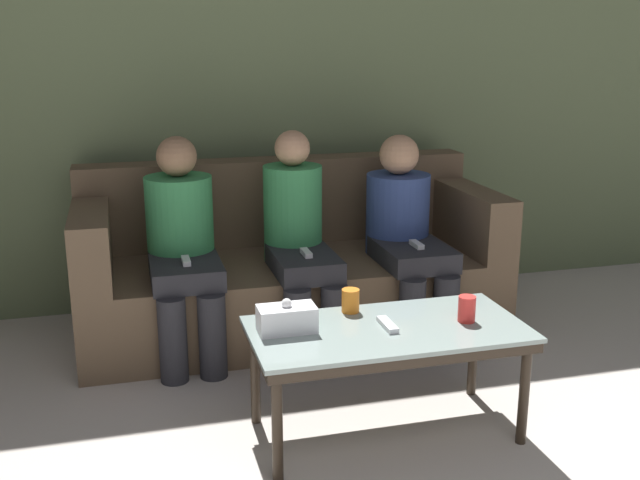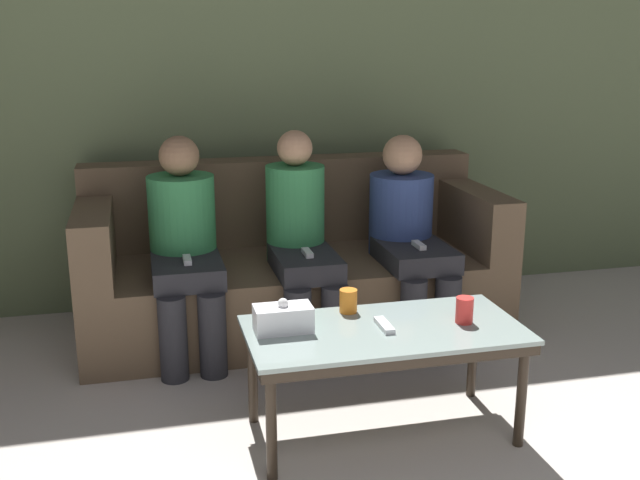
% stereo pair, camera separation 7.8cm
% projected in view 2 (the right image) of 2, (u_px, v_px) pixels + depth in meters
% --- Properties ---
extents(wall_back, '(12.00, 0.06, 2.60)m').
position_uv_depth(wall_back, '(272.00, 79.00, 4.28)').
color(wall_back, '#60704C').
rests_on(wall_back, ground_plane).
extents(couch, '(2.19, 0.90, 0.88)m').
position_uv_depth(couch, '(291.00, 269.00, 4.06)').
color(couch, brown).
rests_on(couch, ground_plane).
extents(coffee_table, '(1.07, 0.53, 0.45)m').
position_uv_depth(coffee_table, '(384.00, 338.00, 2.90)').
color(coffee_table, '#8C9E99').
rests_on(coffee_table, ground_plane).
extents(cup_near_left, '(0.07, 0.07, 0.10)m').
position_uv_depth(cup_near_left, '(464.00, 310.00, 2.92)').
color(cup_near_left, red).
rests_on(cup_near_left, coffee_table).
extents(cup_near_right, '(0.07, 0.07, 0.10)m').
position_uv_depth(cup_near_right, '(348.00, 301.00, 3.04)').
color(cup_near_right, orange).
rests_on(cup_near_right, coffee_table).
extents(tissue_box, '(0.22, 0.12, 0.13)m').
position_uv_depth(tissue_box, '(283.00, 318.00, 2.84)').
color(tissue_box, white).
rests_on(tissue_box, coffee_table).
extents(game_remote, '(0.04, 0.15, 0.02)m').
position_uv_depth(game_remote, '(384.00, 325.00, 2.88)').
color(game_remote, white).
rests_on(game_remote, coffee_table).
extents(seated_person_left_end, '(0.33, 0.67, 1.07)m').
position_uv_depth(seated_person_left_end, '(184.00, 241.00, 3.65)').
color(seated_person_left_end, '#28282D').
rests_on(seated_person_left_end, ground_plane).
extents(seated_person_mid_left, '(0.31, 0.68, 1.08)m').
position_uv_depth(seated_person_mid_left, '(300.00, 236.00, 3.77)').
color(seated_person_mid_left, '#28282D').
rests_on(seated_person_mid_left, ground_plane).
extents(seated_person_mid_right, '(0.34, 0.70, 1.04)m').
position_uv_depth(seated_person_mid_right, '(408.00, 230.00, 3.91)').
color(seated_person_mid_right, '#28282D').
rests_on(seated_person_mid_right, ground_plane).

